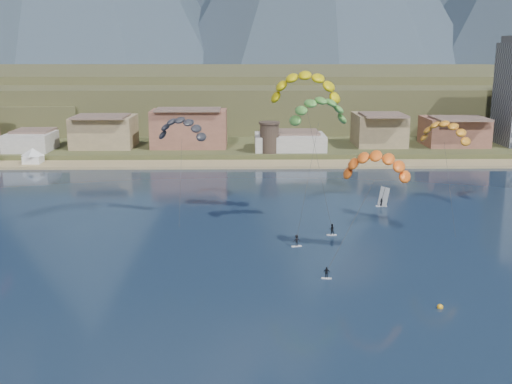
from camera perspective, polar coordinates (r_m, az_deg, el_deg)
The scene contains 13 objects.
ground at distance 64.01m, azimuth 0.47°, elevation -15.47°, with size 2400.00×2400.00×0.00m, color black.
beach at distance 164.97m, azimuth -0.41°, elevation 2.60°, with size 2200.00×12.00×0.90m.
land at distance 616.89m, azimuth -0.79°, elevation 10.40°, with size 2200.00×900.00×4.00m.
foothills at distance 290.38m, azimuth 3.84°, elevation 8.95°, with size 940.00×210.00×18.00m.
town at distance 183.67m, azimuth -13.10°, elevation 5.80°, with size 400.00×24.00×12.00m.
watchtower at distance 171.98m, azimuth 1.24°, elevation 5.10°, with size 5.82×5.82×8.60m.
kitesurfer_yellow at distance 110.27m, azimuth 4.59°, elevation 10.03°, with size 13.52×14.90×28.18m.
kitesurfer_orange at distance 93.25m, azimuth 11.05°, elevation 2.84°, with size 14.80×15.00×19.31m.
kitesurfer_green at distance 104.16m, azimuth 5.83°, elevation 7.75°, with size 11.18×14.17×24.06m.
distant_kite_dark at distance 111.95m, azimuth -6.90°, elevation 6.18°, with size 10.07×7.32×20.13m.
distant_kite_orange at distance 110.69m, azimuth 17.07°, elevation 5.64°, with size 9.17×8.38×20.08m.
windsurfer at distance 124.32m, azimuth 11.59°, elevation -0.76°, with size 2.20×2.39×3.87m.
buoy at distance 79.01m, azimuth 16.63°, elevation -10.14°, with size 0.75×0.75×0.75m.
Camera 1 is at (-1.40, -56.12, 30.77)m, focal length 43.32 mm.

